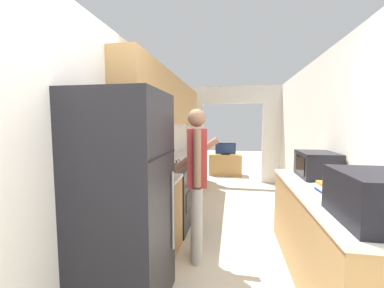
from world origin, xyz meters
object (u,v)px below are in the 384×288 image
(range_oven, at_px, (169,197))
(tv_cabinet, at_px, (225,165))
(refrigerator, at_px, (124,201))
(microwave, at_px, (317,165))
(television, at_px, (226,149))
(book_stack, at_px, (332,188))
(person, at_px, (197,180))
(suitcase, at_px, (374,198))
(knife, at_px, (177,161))

(range_oven, height_order, tv_cabinet, range_oven)
(refrigerator, distance_m, microwave, 2.22)
(refrigerator, height_order, microwave, refrigerator)
(refrigerator, height_order, television, refrigerator)
(microwave, height_order, book_stack, microwave)
(person, height_order, suitcase, person)
(knife, bearing_deg, refrigerator, -105.81)
(tv_cabinet, bearing_deg, person, -92.47)
(person, relative_size, book_stack, 5.82)
(microwave, bearing_deg, book_stack, -96.32)
(suitcase, xyz_separation_m, knife, (-1.82, 2.18, -0.16))
(person, xyz_separation_m, television, (0.19, 4.41, -0.13))
(range_oven, relative_size, television, 1.76)
(person, relative_size, knife, 4.95)
(suitcase, height_order, television, suitcase)
(person, distance_m, tv_cabinet, 4.50)
(range_oven, bearing_deg, person, -54.75)
(refrigerator, xyz_separation_m, microwave, (1.87, 1.19, 0.16))
(person, distance_m, knife, 1.40)
(range_oven, relative_size, knife, 3.03)
(range_oven, distance_m, book_stack, 2.14)
(suitcase, xyz_separation_m, microwave, (0.08, 1.31, -0.01))
(television, distance_m, knife, 3.20)
(range_oven, relative_size, book_stack, 3.56)
(book_stack, height_order, knife, book_stack)
(book_stack, relative_size, television, 0.50)
(person, xyz_separation_m, book_stack, (1.30, -0.22, 0.03))
(suitcase, bearing_deg, knife, 129.84)
(book_stack, bearing_deg, range_oven, 152.16)
(book_stack, bearing_deg, person, 170.57)
(microwave, bearing_deg, range_oven, 170.35)
(book_stack, relative_size, tv_cabinet, 0.31)
(range_oven, height_order, suitcase, suitcase)
(television, bearing_deg, book_stack, -76.47)
(microwave, xyz_separation_m, tv_cabinet, (-1.18, 4.02, -0.75))
(suitcase, xyz_separation_m, tv_cabinet, (-1.10, 5.33, -0.76))
(range_oven, distance_m, tv_cabinet, 3.77)
(person, bearing_deg, microwave, -84.33)
(book_stack, distance_m, tv_cabinet, 4.84)
(refrigerator, relative_size, tv_cabinet, 1.89)
(range_oven, xyz_separation_m, suitcase, (1.82, -1.63, 0.61))
(suitcase, relative_size, tv_cabinet, 0.63)
(book_stack, xyz_separation_m, television, (-1.11, 4.63, -0.16))
(television, xyz_separation_m, knife, (-0.72, -3.11, 0.12))
(book_stack, bearing_deg, microwave, 83.68)
(refrigerator, xyz_separation_m, television, (0.69, 5.17, -0.11))
(suitcase, bearing_deg, range_oven, 138.16)
(person, height_order, book_stack, person)
(refrigerator, bearing_deg, range_oven, 91.37)
(person, bearing_deg, refrigerator, 135.07)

